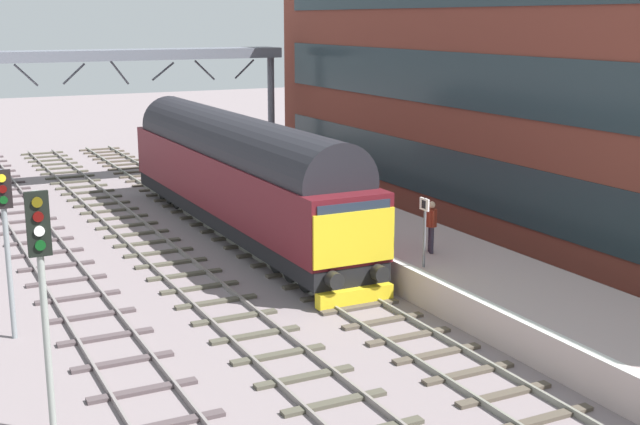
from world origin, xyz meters
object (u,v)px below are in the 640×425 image
(platform_number_sign, at_px, (424,222))
(waiting_passenger, at_px, (431,222))
(signal_post_near, at_px, (42,280))
(diesel_locomotive, at_px, (236,171))
(signal_post_mid, at_px, (6,232))

(platform_number_sign, relative_size, waiting_passenger, 1.27)
(signal_post_near, bearing_deg, platform_number_sign, 18.05)
(diesel_locomotive, height_order, signal_post_mid, diesel_locomotive)
(diesel_locomotive, xyz_separation_m, signal_post_near, (-9.23, -13.48, 0.77))
(platform_number_sign, bearing_deg, signal_post_near, -161.95)
(signal_post_near, distance_m, platform_number_sign, 11.92)
(signal_post_mid, bearing_deg, platform_number_sign, -10.85)
(signal_post_near, xyz_separation_m, platform_number_sign, (11.31, 3.69, -0.87))
(diesel_locomotive, height_order, platform_number_sign, diesel_locomotive)
(platform_number_sign, bearing_deg, diesel_locomotive, 101.95)
(signal_post_mid, xyz_separation_m, platform_number_sign, (11.31, -2.17, -0.51))
(diesel_locomotive, distance_m, waiting_passenger, 9.14)
(diesel_locomotive, relative_size, signal_post_near, 3.80)
(signal_post_mid, bearing_deg, waiting_passenger, -4.30)
(waiting_passenger, bearing_deg, platform_number_sign, 158.03)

